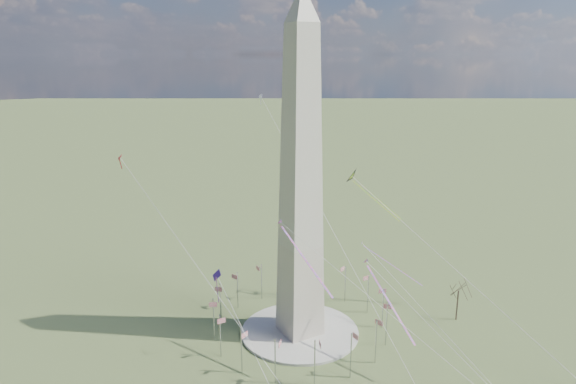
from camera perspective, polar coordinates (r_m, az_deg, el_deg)
ground at (r=163.50m, az=1.32°, el=-15.35°), size 2000.00×2000.00×0.00m
plaza at (r=163.30m, az=1.32°, el=-15.23°), size 36.00×36.00×0.80m
washington_monument at (r=145.28m, az=1.43°, el=1.20°), size 15.56×15.56×100.00m
flagpole_ring at (r=159.95m, az=1.34°, el=-13.10°), size 54.40×54.40×13.00m
tree_near at (r=174.11m, az=18.44°, el=-10.16°), size 8.71×8.71×15.24m
kite_delta_black at (r=172.46m, az=7.44°, el=1.44°), size 14.25×18.70×16.02m
kite_diamond_purple at (r=142.89m, az=-7.90°, el=-9.50°), size 2.15×3.39×10.48m
kite_streamer_left at (r=145.38m, az=10.37°, el=-10.52°), size 2.43×23.02×15.80m
kite_streamer_mid at (r=137.41m, az=1.04°, el=-6.18°), size 4.56×22.36×15.40m
kite_streamer_right at (r=178.36m, az=10.53°, el=-7.27°), size 16.71×15.34×14.70m
kite_small_red at (r=168.90m, az=-18.16°, el=3.55°), size 1.54×2.27×4.79m
kite_small_white at (r=193.27m, az=-3.07°, el=10.50°), size 1.16×1.83×4.06m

